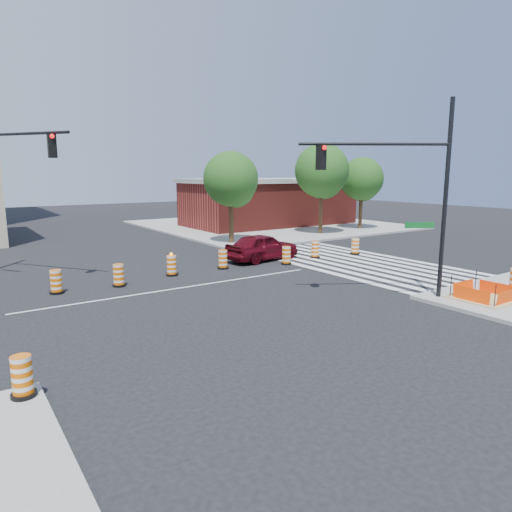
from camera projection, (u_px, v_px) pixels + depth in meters
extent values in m
plane|color=black|center=(181.00, 288.00, 20.54)|extent=(120.00, 120.00, 0.00)
cube|color=gray|center=(269.00, 225.00, 45.15)|extent=(22.00, 22.00, 0.15)
cube|color=silver|center=(312.00, 268.00, 24.88)|extent=(0.45, 13.50, 0.01)
cube|color=silver|center=(324.00, 266.00, 25.38)|extent=(0.45, 13.50, 0.01)
cube|color=silver|center=(336.00, 264.00, 25.88)|extent=(0.45, 13.50, 0.01)
cube|color=silver|center=(347.00, 263.00, 26.38)|extent=(0.45, 13.50, 0.01)
cube|color=silver|center=(358.00, 261.00, 26.88)|extent=(0.45, 13.50, 0.01)
cube|color=silver|center=(368.00, 259.00, 27.38)|extent=(0.45, 13.50, 0.01)
cube|color=silver|center=(378.00, 258.00, 27.88)|extent=(0.45, 13.50, 0.01)
cube|color=silver|center=(388.00, 256.00, 28.38)|extent=(0.45, 13.50, 0.01)
cube|color=silver|center=(181.00, 288.00, 20.54)|extent=(14.00, 0.12, 0.01)
cube|color=tan|center=(484.00, 298.00, 18.21)|extent=(2.20, 2.20, 0.05)
cube|color=#FF4105|center=(507.00, 297.00, 17.43)|extent=(1.44, 0.02, 0.55)
cube|color=#FF4105|center=(463.00, 288.00, 18.90)|extent=(1.44, 0.02, 0.55)
cube|color=#FF4105|center=(472.00, 296.00, 17.67)|extent=(0.02, 1.44, 0.55)
cube|color=#FF4105|center=(496.00, 289.00, 18.67)|extent=(0.02, 1.44, 0.55)
cylinder|color=black|center=(495.00, 296.00, 16.90)|extent=(0.04, 0.04, 0.90)
cylinder|color=black|center=(451.00, 286.00, 18.36)|extent=(0.04, 0.04, 0.90)
cylinder|color=black|center=(476.00, 281.00, 19.37)|extent=(0.04, 0.04, 0.90)
cube|color=maroon|center=(269.00, 204.00, 44.79)|extent=(16.00, 8.00, 4.20)
cube|color=gray|center=(269.00, 181.00, 44.38)|extent=(16.50, 8.50, 0.40)
imported|color=#4F0611|center=(262.00, 247.00, 27.00)|extent=(4.93, 2.50, 1.61)
cylinder|color=black|center=(445.00, 200.00, 17.90)|extent=(0.18, 0.18, 7.79)
cylinder|color=black|center=(375.00, 144.00, 17.38)|extent=(5.04, 3.16, 0.12)
cube|color=black|center=(321.00, 157.00, 17.37)|extent=(0.31, 0.27, 0.97)
sphere|color=#FF0C0C|center=(325.00, 148.00, 17.16)|extent=(0.18, 0.18, 0.18)
cube|color=#0C591E|center=(419.00, 225.00, 18.03)|extent=(1.02, 0.65, 0.24)
cylinder|color=black|center=(12.00, 134.00, 20.67)|extent=(3.89, 5.33, 0.13)
cube|color=black|center=(52.00, 145.00, 20.01)|extent=(0.35, 0.30, 1.08)
sphere|color=#FF0C0C|center=(52.00, 136.00, 19.80)|extent=(0.19, 0.19, 0.19)
cylinder|color=black|center=(24.00, 394.00, 10.25)|extent=(0.56, 0.56, 0.09)
cylinder|color=#EB6304|center=(22.00, 375.00, 10.16)|extent=(0.45, 0.45, 0.88)
cylinder|color=#382314|center=(231.00, 216.00, 32.81)|extent=(0.35, 0.35, 4.17)
sphere|color=#124215|center=(231.00, 179.00, 32.34)|extent=(3.91, 3.91, 3.91)
sphere|color=#124215|center=(235.00, 188.00, 33.04)|extent=(2.87, 2.87, 2.87)
sphere|color=#124215|center=(227.00, 185.00, 31.99)|extent=(2.61, 2.61, 2.61)
cylinder|color=#382314|center=(321.00, 207.00, 37.77)|extent=(0.31, 0.31, 4.72)
sphere|color=#124215|center=(322.00, 171.00, 37.24)|extent=(4.43, 4.43, 4.43)
sphere|color=#124215|center=(323.00, 180.00, 37.87)|extent=(3.25, 3.25, 3.25)
sphere|color=#124215|center=(320.00, 176.00, 36.95)|extent=(2.95, 2.95, 2.95)
cylinder|color=#382314|center=(361.00, 207.00, 41.20)|extent=(0.32, 0.32, 4.10)
sphere|color=#124215|center=(362.00, 179.00, 40.74)|extent=(3.84, 3.84, 3.84)
sphere|color=#124215|center=(363.00, 186.00, 41.38)|extent=(2.82, 2.82, 2.82)
sphere|color=#124215|center=(360.00, 183.00, 40.42)|extent=(2.56, 2.56, 2.56)
cylinder|color=black|center=(57.00, 292.00, 19.62)|extent=(0.60, 0.60, 0.10)
cylinder|color=#EB6304|center=(56.00, 281.00, 19.53)|extent=(0.48, 0.48, 0.95)
cylinder|color=black|center=(119.00, 285.00, 20.85)|extent=(0.60, 0.60, 0.10)
cylinder|color=#EB6304|center=(119.00, 275.00, 20.76)|extent=(0.48, 0.48, 0.95)
cylinder|color=black|center=(172.00, 275.00, 23.04)|extent=(0.60, 0.60, 0.10)
cylinder|color=#EB6304|center=(172.00, 265.00, 22.95)|extent=(0.48, 0.48, 0.95)
sphere|color=#FF990C|center=(171.00, 254.00, 22.85)|extent=(0.16, 0.16, 0.16)
cylinder|color=black|center=(223.00, 268.00, 24.69)|extent=(0.60, 0.60, 0.10)
cylinder|color=#EB6304|center=(223.00, 259.00, 24.60)|extent=(0.48, 0.48, 0.95)
cylinder|color=black|center=(286.00, 263.00, 25.88)|extent=(0.60, 0.60, 0.10)
cylinder|color=#EB6304|center=(286.00, 255.00, 25.79)|extent=(0.48, 0.48, 0.95)
cylinder|color=black|center=(315.00, 257.00, 27.87)|extent=(0.60, 0.60, 0.10)
cylinder|color=#EB6304|center=(315.00, 249.00, 27.78)|extent=(0.48, 0.48, 0.95)
cylinder|color=black|center=(355.00, 253.00, 29.10)|extent=(0.60, 0.60, 0.10)
cylinder|color=#EB6304|center=(355.00, 246.00, 29.01)|extent=(0.48, 0.48, 0.95)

